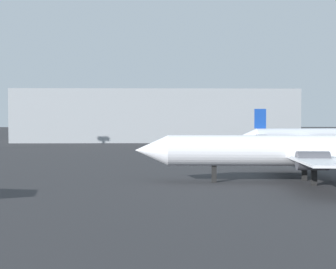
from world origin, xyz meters
name	(u,v)px	position (x,y,z in m)	size (l,w,h in m)	color
airplane_on_taxiway	(300,151)	(13.37, 33.80, 3.01)	(30.52, 22.04, 10.11)	white
airplane_far_left	(302,135)	(28.77, 83.59, 2.59)	(24.94, 21.64, 7.79)	silver
terminal_building	(156,116)	(0.15, 114.35, 6.52)	(69.69, 18.78, 13.03)	#999EA3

